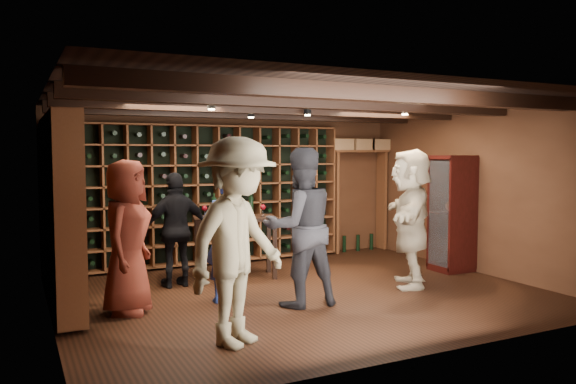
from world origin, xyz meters
name	(u,v)px	position (x,y,z in m)	size (l,w,h in m)	color
ground	(301,293)	(0.00, 0.00, 0.00)	(6.00, 6.00, 0.00)	black
room_shell	(300,106)	(0.00, 0.05, 2.42)	(6.00, 6.00, 6.00)	brown
wine_rack_back	(206,194)	(-0.52, 2.33, 1.15)	(4.65, 0.30, 2.20)	brown
wine_rack_left	(60,209)	(-2.83, 0.82, 1.15)	(0.30, 2.65, 2.20)	brown
crate_shelf	(359,166)	(2.41, 2.32, 1.57)	(1.20, 0.32, 2.07)	brown
display_cabinet	(452,216)	(2.71, 0.20, 0.86)	(0.55, 0.50, 1.75)	#330B0A
man_blue_shirt	(227,238)	(-1.01, 0.03, 0.79)	(0.57, 0.38, 1.57)	navy
man_grey_suit	(300,227)	(-0.29, -0.52, 0.94)	(0.91, 0.71, 1.88)	black
guest_red_floral	(127,237)	(-2.19, 0.07, 0.87)	(0.85, 0.55, 1.74)	maroon
guest_woman_black	(177,230)	(-1.36, 1.06, 0.78)	(0.91, 0.38, 1.56)	black
guest_khaki	(238,242)	(-1.45, -1.48, 0.98)	(1.27, 0.73, 1.97)	#84795B
guest_beige	(411,218)	(1.52, -0.30, 0.94)	(1.74, 0.55, 1.87)	tan
tasting_table	(235,224)	(-0.45, 1.24, 0.79)	(1.29, 0.86, 1.17)	black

